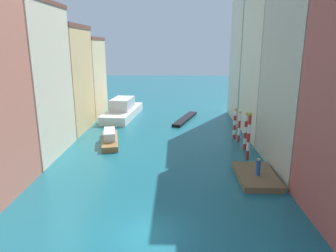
{
  "coord_description": "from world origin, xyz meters",
  "views": [
    {
      "loc": [
        1.51,
        -16.59,
        11.25
      ],
      "look_at": [
        0.65,
        20.27,
        1.5
      ],
      "focal_mm": 32.8,
      "sensor_mm": 36.0,
      "label": 1
    }
  ],
  "objects_px": {
    "mooring_pole_3": "(235,123)",
    "mooring_pole_0": "(249,136)",
    "gondola_black": "(185,119)",
    "mooring_pole_2": "(239,126)",
    "person_on_dock": "(258,167)",
    "mooring_pole_1": "(246,131)",
    "waterfront_dock": "(256,176)",
    "motorboat_0": "(110,138)",
    "vaporetto_white": "(123,110)"
  },
  "relations": [
    {
      "from": "mooring_pole_2",
      "to": "gondola_black",
      "type": "bearing_deg",
      "value": 118.8
    },
    {
      "from": "mooring_pole_3",
      "to": "mooring_pole_0",
      "type": "bearing_deg",
      "value": -89.6
    },
    {
      "from": "mooring_pole_0",
      "to": "mooring_pole_2",
      "type": "xyz_separation_m",
      "value": [
        0.23,
        5.7,
        -0.55
      ]
    },
    {
      "from": "gondola_black",
      "to": "vaporetto_white",
      "type": "bearing_deg",
      "value": 167.96
    },
    {
      "from": "waterfront_dock",
      "to": "mooring_pole_3",
      "type": "bearing_deg",
      "value": 88.81
    },
    {
      "from": "mooring_pole_2",
      "to": "gondola_black",
      "type": "xyz_separation_m",
      "value": [
        -6.02,
        10.95,
        -1.74
      ]
    },
    {
      "from": "person_on_dock",
      "to": "mooring_pole_1",
      "type": "bearing_deg",
      "value": 85.26
    },
    {
      "from": "waterfront_dock",
      "to": "mooring_pole_2",
      "type": "relative_size",
      "value": 1.46
    },
    {
      "from": "vaporetto_white",
      "to": "mooring_pole_1",
      "type": "bearing_deg",
      "value": -44.08
    },
    {
      "from": "waterfront_dock",
      "to": "motorboat_0",
      "type": "height_order",
      "value": "motorboat_0"
    },
    {
      "from": "gondola_black",
      "to": "mooring_pole_0",
      "type": "bearing_deg",
      "value": -70.84
    },
    {
      "from": "mooring_pole_0",
      "to": "gondola_black",
      "type": "bearing_deg",
      "value": 109.16
    },
    {
      "from": "person_on_dock",
      "to": "mooring_pole_2",
      "type": "height_order",
      "value": "mooring_pole_2"
    },
    {
      "from": "mooring_pole_3",
      "to": "motorboat_0",
      "type": "height_order",
      "value": "mooring_pole_3"
    },
    {
      "from": "waterfront_dock",
      "to": "vaporetto_white",
      "type": "xyz_separation_m",
      "value": [
        -15.53,
        23.55,
        0.84
      ]
    },
    {
      "from": "mooring_pole_0",
      "to": "vaporetto_white",
      "type": "relative_size",
      "value": 0.39
    },
    {
      "from": "person_on_dock",
      "to": "mooring_pole_3",
      "type": "xyz_separation_m",
      "value": [
        0.23,
        12.11,
        0.78
      ]
    },
    {
      "from": "mooring_pole_3",
      "to": "person_on_dock",
      "type": "bearing_deg",
      "value": -91.08
    },
    {
      "from": "waterfront_dock",
      "to": "mooring_pole_1",
      "type": "bearing_deg",
      "value": 84.94
    },
    {
      "from": "person_on_dock",
      "to": "mooring_pole_1",
      "type": "distance_m",
      "value": 8.26
    },
    {
      "from": "person_on_dock",
      "to": "mooring_pole_3",
      "type": "bearing_deg",
      "value": 88.92
    },
    {
      "from": "mooring_pole_1",
      "to": "mooring_pole_2",
      "type": "bearing_deg",
      "value": 93.64
    },
    {
      "from": "mooring_pole_1",
      "to": "mooring_pole_3",
      "type": "distance_m",
      "value": 3.95
    },
    {
      "from": "mooring_pole_3",
      "to": "gondola_black",
      "type": "relative_size",
      "value": 0.42
    },
    {
      "from": "mooring_pole_2",
      "to": "mooring_pole_3",
      "type": "height_order",
      "value": "mooring_pole_3"
    },
    {
      "from": "mooring_pole_0",
      "to": "mooring_pole_3",
      "type": "distance_m",
      "value": 7.02
    },
    {
      "from": "waterfront_dock",
      "to": "person_on_dock",
      "type": "bearing_deg",
      "value": -87.26
    },
    {
      "from": "person_on_dock",
      "to": "mooring_pole_2",
      "type": "bearing_deg",
      "value": 87.29
    },
    {
      "from": "mooring_pole_3",
      "to": "motorboat_0",
      "type": "xyz_separation_m",
      "value": [
        -15.02,
        -1.98,
        -1.43
      ]
    },
    {
      "from": "person_on_dock",
      "to": "mooring_pole_0",
      "type": "distance_m",
      "value": 5.27
    },
    {
      "from": "mooring_pole_0",
      "to": "mooring_pole_2",
      "type": "relative_size",
      "value": 1.28
    },
    {
      "from": "waterfront_dock",
      "to": "mooring_pole_3",
      "type": "height_order",
      "value": "mooring_pole_3"
    },
    {
      "from": "waterfront_dock",
      "to": "mooring_pole_1",
      "type": "height_order",
      "value": "mooring_pole_1"
    },
    {
      "from": "mooring_pole_2",
      "to": "waterfront_dock",
      "type": "bearing_deg",
      "value": -92.89
    },
    {
      "from": "mooring_pole_1",
      "to": "mooring_pole_3",
      "type": "bearing_deg",
      "value": 96.55
    },
    {
      "from": "mooring_pole_3",
      "to": "gondola_black",
      "type": "height_order",
      "value": "mooring_pole_3"
    },
    {
      "from": "mooring_pole_0",
      "to": "motorboat_0",
      "type": "bearing_deg",
      "value": 161.58
    },
    {
      "from": "mooring_pole_3",
      "to": "gondola_black",
      "type": "bearing_deg",
      "value": 120.73
    },
    {
      "from": "mooring_pole_2",
      "to": "motorboat_0",
      "type": "height_order",
      "value": "mooring_pole_2"
    },
    {
      "from": "waterfront_dock",
      "to": "mooring_pole_1",
      "type": "xyz_separation_m",
      "value": [
        0.69,
        7.84,
        1.91
      ]
    },
    {
      "from": "mooring_pole_1",
      "to": "person_on_dock",
      "type": "bearing_deg",
      "value": -94.74
    },
    {
      "from": "mooring_pole_2",
      "to": "gondola_black",
      "type": "relative_size",
      "value": 0.41
    },
    {
      "from": "mooring_pole_3",
      "to": "vaporetto_white",
      "type": "bearing_deg",
      "value": 143.23
    },
    {
      "from": "mooring_pole_1",
      "to": "vaporetto_white",
      "type": "xyz_separation_m",
      "value": [
        -16.22,
        15.71,
        -1.07
      ]
    },
    {
      "from": "vaporetto_white",
      "to": "motorboat_0",
      "type": "distance_m",
      "value": 13.8
    },
    {
      "from": "mooring_pole_0",
      "to": "vaporetto_white",
      "type": "xyz_separation_m",
      "value": [
        -15.82,
        18.79,
        -1.4
      ]
    },
    {
      "from": "mooring_pole_0",
      "to": "vaporetto_white",
      "type": "bearing_deg",
      "value": 130.1
    },
    {
      "from": "waterfront_dock",
      "to": "vaporetto_white",
      "type": "bearing_deg",
      "value": 123.4
    },
    {
      "from": "gondola_black",
      "to": "waterfront_dock",
      "type": "bearing_deg",
      "value": -75.61
    },
    {
      "from": "mooring_pole_2",
      "to": "mooring_pole_3",
      "type": "relative_size",
      "value": 0.97
    }
  ]
}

